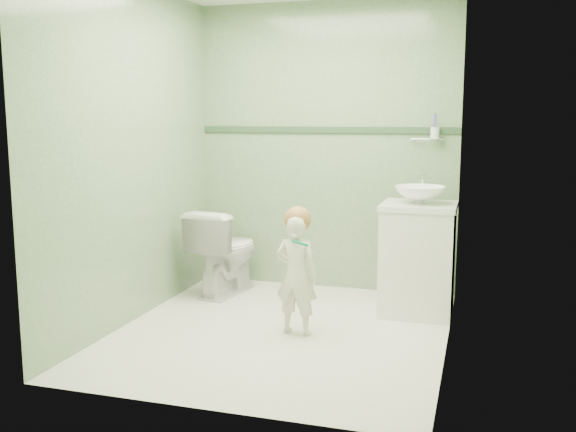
% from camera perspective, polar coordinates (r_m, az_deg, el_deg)
% --- Properties ---
extents(ground, '(2.50, 2.50, 0.00)m').
position_cam_1_polar(ground, '(4.49, -0.56, -10.18)').
color(ground, silver).
rests_on(ground, ground).
extents(room_shell, '(2.50, 2.54, 2.40)m').
position_cam_1_polar(room_shell, '(4.25, -0.59, 5.31)').
color(room_shell, gray).
rests_on(room_shell, ground).
extents(trim_stripe, '(2.20, 0.02, 0.05)m').
position_cam_1_polar(trim_stripe, '(5.44, 3.35, 7.64)').
color(trim_stripe, '#314F31').
rests_on(trim_stripe, room_shell).
extents(vanity, '(0.52, 0.50, 0.80)m').
position_cam_1_polar(vanity, '(4.88, 11.41, -3.90)').
color(vanity, white).
rests_on(vanity, ground).
extents(counter, '(0.54, 0.52, 0.04)m').
position_cam_1_polar(counter, '(4.81, 11.55, 0.87)').
color(counter, white).
rests_on(counter, vanity).
extents(basin, '(0.37, 0.37, 0.13)m').
position_cam_1_polar(basin, '(4.80, 11.58, 1.86)').
color(basin, white).
rests_on(basin, counter).
extents(faucet, '(0.03, 0.13, 0.18)m').
position_cam_1_polar(faucet, '(4.97, 11.81, 3.02)').
color(faucet, silver).
rests_on(faucet, counter).
extents(cup_holder, '(0.26, 0.07, 0.21)m').
position_cam_1_polar(cup_holder, '(5.24, 12.80, 7.16)').
color(cup_holder, silver).
rests_on(cup_holder, room_shell).
extents(toilet, '(0.50, 0.75, 0.71)m').
position_cam_1_polar(toilet, '(5.36, -5.57, -3.11)').
color(toilet, white).
rests_on(toilet, ground).
extents(toddler, '(0.32, 0.23, 0.82)m').
position_cam_1_polar(toddler, '(4.33, 0.76, -5.26)').
color(toddler, beige).
rests_on(toddler, ground).
extents(hair_cap, '(0.18, 0.18, 0.18)m').
position_cam_1_polar(hair_cap, '(4.28, 0.86, -0.33)').
color(hair_cap, '#A76B38').
rests_on(hair_cap, toddler).
extents(teal_toothbrush, '(0.11, 0.14, 0.08)m').
position_cam_1_polar(teal_toothbrush, '(4.13, 1.04, -2.35)').
color(teal_toothbrush, '#068461').
rests_on(teal_toothbrush, toddler).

